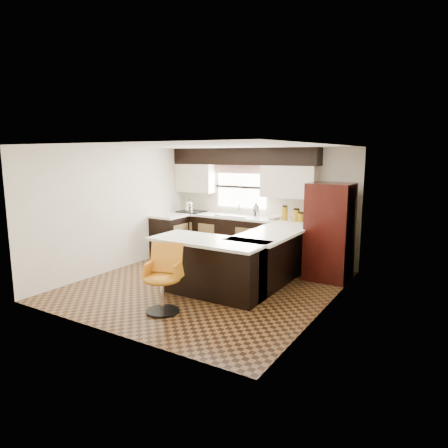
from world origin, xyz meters
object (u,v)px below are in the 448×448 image
Objects in this scene: peninsula_long at (268,260)px; bar_chair at (162,279)px; peninsula_return at (213,269)px; refrigerator at (330,232)px.

peninsula_long is 1.97× the size of bar_chair.
peninsula_long and peninsula_return have the same top height.
peninsula_long is 1.11× the size of refrigerator.
peninsula_long is at bearing 61.70° from peninsula_return.
peninsula_return is 2.32m from refrigerator.
refrigerator is (1.33, 1.85, 0.43)m from peninsula_return.
peninsula_return is 1.00m from bar_chair.
peninsula_long is at bearing -132.44° from refrigerator.
bar_chair is at bearing -119.04° from refrigerator.
bar_chair is (-0.77, -1.95, 0.04)m from peninsula_long.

